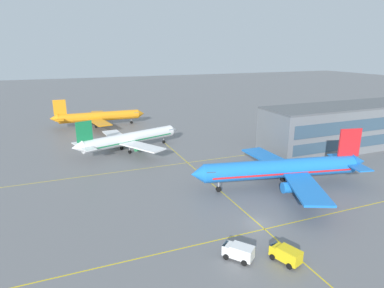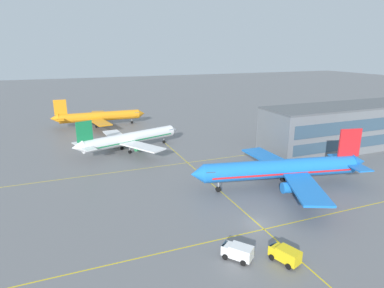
{
  "view_description": "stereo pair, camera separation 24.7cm",
  "coord_description": "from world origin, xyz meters",
  "views": [
    {
      "loc": [
        -27.77,
        -40.35,
        27.45
      ],
      "look_at": [
        0.23,
        29.46,
        5.51
      ],
      "focal_mm": 30.62,
      "sensor_mm": 36.0,
      "label": 1
    },
    {
      "loc": [
        -27.54,
        -40.44,
        27.45
      ],
      "look_at": [
        0.23,
        29.46,
        5.51
      ],
      "focal_mm": 30.62,
      "sensor_mm": 36.0,
      "label": 2
    }
  ],
  "objects": [
    {
      "name": "ground_plane",
      "position": [
        0.0,
        0.0,
        0.0
      ],
      "size": [
        600.0,
        600.0,
        0.0
      ],
      "primitive_type": "plane",
      "color": "slate"
    },
    {
      "name": "airliner_front_gate",
      "position": [
        12.68,
        10.73,
        4.01
      ],
      "size": [
        37.55,
        31.91,
        11.73
      ],
      "color": "blue",
      "rests_on": "ground"
    },
    {
      "name": "airliner_second_row",
      "position": [
        -11.44,
        47.21,
        3.48
      ],
      "size": [
        31.92,
        27.3,
        10.18
      ],
      "color": "white",
      "rests_on": "ground"
    },
    {
      "name": "airliner_third_row",
      "position": [
        -15.77,
        81.64,
        3.56
      ],
      "size": [
        33.48,
        28.96,
        10.43
      ],
      "color": "orange",
      "rests_on": "ground"
    },
    {
      "name": "taxiway_markings",
      "position": [
        0.0,
        14.95,
        0.0
      ],
      "size": [
        142.13,
        74.59,
        0.01
      ],
      "color": "yellow",
      "rests_on": "ground"
    },
    {
      "name": "service_truck_red_van",
      "position": [
        -7.71,
        -7.1,
        1.18
      ],
      "size": [
        4.0,
        4.36,
        2.1
      ],
      "color": "white",
      "rests_on": "ground"
    },
    {
      "name": "service_truck_catering",
      "position": [
        -2.14,
        -9.96,
        1.18
      ],
      "size": [
        3.22,
        4.49,
        2.1
      ],
      "color": "yellow",
      "rests_on": "ground"
    },
    {
      "name": "terminal_building",
      "position": [
        60.13,
        27.55,
        6.21
      ],
      "size": [
        77.34,
        14.02,
        12.41
      ],
      "color": "slate",
      "rests_on": "ground"
    }
  ]
}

